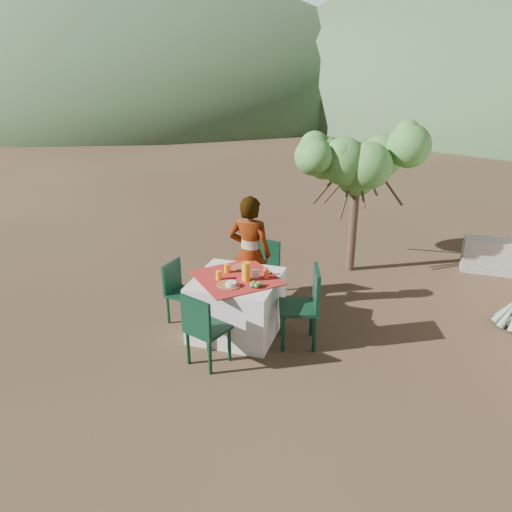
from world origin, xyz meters
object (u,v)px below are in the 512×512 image
Objects in this scene: chair_far at (264,267)px; chair_right at (306,303)px; chair_near at (203,327)px; shrub_tree at (362,169)px; table at (237,305)px; person at (250,254)px; juice_pitcher at (246,271)px; chair_left at (179,289)px.

chair_far is 0.87× the size of chair_right.
chair_near is 0.42× the size of shrub_tree.
chair_right is (0.84, -1.04, 0.07)m from chair_far.
table is 0.62× the size of shrub_tree.
juice_pitcher is (0.19, -0.71, 0.07)m from person.
person reaches higher than juice_pitcher.
juice_pitcher is (0.09, -1.06, 0.40)m from chair_far.
chair_near is 1.53m from person.
person is at bearing 104.66° from juice_pitcher.
juice_pitcher is (0.24, 0.79, 0.38)m from chair_near.
shrub_tree reaches higher than person.
chair_right is at bearing -38.97° from chair_far.
table is at bearing -77.42° from chair_near.
chair_left is 1.06m from juice_pitcher.
juice_pitcher is at bearing -86.63° from chair_left.
chair_near is 1.09× the size of chair_left.
shrub_tree is (1.29, 3.32, 1.18)m from chair_near.
chair_near is 1.15m from chair_left.
person reaches higher than table.
chair_far is 3.77× the size of juice_pitcher.
person is 2.36m from shrub_tree.
chair_far reaches higher than chair_left.
juice_pitcher is at bearing -14.25° from table.
chair_near is at bearing -131.67° from chair_left.
chair_near is at bearing -111.20° from shrub_tree.
chair_far reaches higher than table.
person is at bearing -142.97° from chair_right.
table is 1.50× the size of chair_far.
shrub_tree is (1.23, 1.82, 0.86)m from person.
chair_right is 0.61× the size of person.
person reaches higher than chair_left.
person reaches higher than chair_far.
juice_pitcher reaches higher than chair_near.
chair_far is (0.05, 1.02, 0.10)m from table.
table is 0.80× the size of person.
chair_far is 1.34m from chair_right.
chair_far is 0.53× the size of person.
juice_pitcher is at bearing -87.62° from chair_near.
person is (-0.93, 0.69, 0.26)m from chair_right.
chair_right reaches higher than chair_left.
shrub_tree is (1.14, 1.47, 1.19)m from chair_far.
chair_right is 0.47× the size of shrub_tree.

